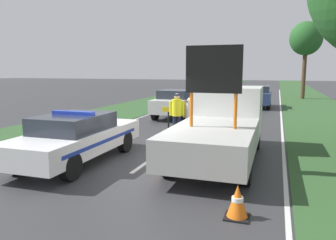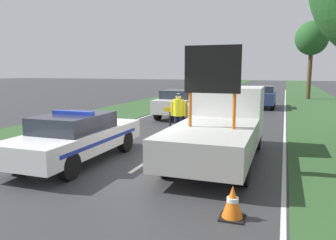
% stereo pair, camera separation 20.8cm
% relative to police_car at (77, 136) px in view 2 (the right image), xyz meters
% --- Properties ---
extents(ground_plane, '(160.00, 160.00, 0.00)m').
position_rel_police_car_xyz_m(ground_plane, '(1.95, 0.38, -0.74)').
color(ground_plane, '#333335').
extents(lane_markings, '(7.69, 52.19, 0.01)m').
position_rel_police_car_xyz_m(lane_markings, '(1.95, 13.11, -0.74)').
color(lane_markings, silver).
rests_on(lane_markings, ground).
extents(grass_verge_left, '(4.44, 120.00, 0.03)m').
position_rel_police_car_xyz_m(grass_verge_left, '(-4.17, 20.38, -0.73)').
color(grass_verge_left, '#2D5128').
rests_on(grass_verge_left, ground).
extents(grass_verge_right, '(4.44, 120.00, 0.03)m').
position_rel_police_car_xyz_m(grass_verge_right, '(8.06, 20.38, -0.73)').
color(grass_verge_right, '#2D5128').
rests_on(grass_verge_right, ground).
extents(police_car, '(1.82, 4.90, 1.51)m').
position_rel_police_car_xyz_m(police_car, '(0.00, 0.00, 0.00)').
color(police_car, white).
rests_on(police_car, ground).
extents(work_truck, '(2.15, 5.88, 3.28)m').
position_rel_police_car_xyz_m(work_truck, '(3.90, 1.86, 0.29)').
color(work_truck, white).
rests_on(work_truck, ground).
extents(road_barrier, '(2.72, 0.08, 1.10)m').
position_rel_police_car_xyz_m(road_barrier, '(2.20, 5.08, 0.17)').
color(road_barrier, black).
rests_on(road_barrier, ground).
extents(police_officer, '(0.63, 0.40, 1.76)m').
position_rel_police_car_xyz_m(police_officer, '(1.76, 4.21, 0.30)').
color(police_officer, '#191E38').
rests_on(police_officer, ground).
extents(pedestrian_civilian, '(0.58, 0.37, 1.61)m').
position_rel_police_car_xyz_m(pedestrian_civilian, '(2.26, 4.29, 0.20)').
color(pedestrian_civilian, brown).
rests_on(pedestrian_civilian, ground).
extents(traffic_cone_near_police, '(0.45, 0.45, 0.62)m').
position_rel_police_car_xyz_m(traffic_cone_near_police, '(4.86, -2.26, -0.44)').
color(traffic_cone_near_police, black).
rests_on(traffic_cone_near_police, ground).
extents(traffic_cone_centre_front, '(0.42, 0.42, 0.58)m').
position_rel_police_car_xyz_m(traffic_cone_centre_front, '(2.40, 3.46, -0.45)').
color(traffic_cone_centre_front, black).
rests_on(traffic_cone_centre_front, ground).
extents(traffic_cone_near_truck, '(0.42, 0.42, 0.58)m').
position_rel_police_car_xyz_m(traffic_cone_near_truck, '(2.55, 1.37, -0.46)').
color(traffic_cone_near_truck, black).
rests_on(traffic_cone_near_truck, ground).
extents(traffic_cone_behind_barrier, '(0.53, 0.53, 0.73)m').
position_rel_police_car_xyz_m(traffic_cone_behind_barrier, '(2.56, -0.06, -0.38)').
color(traffic_cone_behind_barrier, black).
rests_on(traffic_cone_behind_barrier, ground).
extents(traffic_cone_lane_edge, '(0.44, 0.44, 0.61)m').
position_rel_police_car_xyz_m(traffic_cone_lane_edge, '(1.85, 2.95, -0.44)').
color(traffic_cone_lane_edge, black).
rests_on(traffic_cone_lane_edge, ground).
extents(queued_car_van_white, '(1.79, 3.94, 1.56)m').
position_rel_police_car_xyz_m(queued_car_van_white, '(0.08, 9.45, 0.09)').
color(queued_car_van_white, silver).
rests_on(queued_car_van_white, ground).
extents(queued_car_hatch_blue, '(1.90, 3.97, 1.55)m').
position_rel_police_car_xyz_m(queued_car_hatch_blue, '(4.10, 16.18, 0.07)').
color(queued_car_hatch_blue, navy).
rests_on(queued_car_hatch_blue, ground).
extents(roadside_tree_mid_left, '(2.86, 2.86, 6.98)m').
position_rel_police_car_xyz_m(roadside_tree_mid_left, '(7.70, 24.65, 4.66)').
color(roadside_tree_mid_left, '#4C3823').
rests_on(roadside_tree_mid_left, ground).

